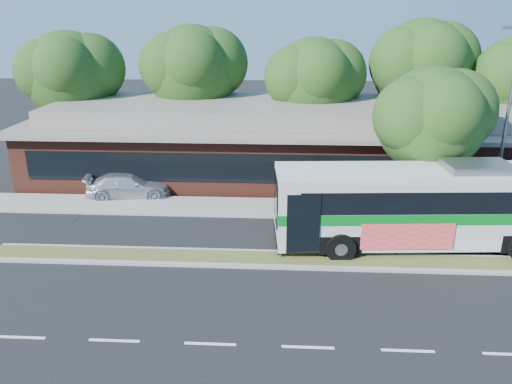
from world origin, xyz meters
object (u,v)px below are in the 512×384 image
(transit_bus, at_px, (435,201))
(sidewalk_tree, at_px, (438,117))
(sedan, at_px, (129,185))
(lamp_post, at_px, (506,120))

(transit_bus, relative_size, sidewalk_tree, 1.84)
(sedan, xyz_separation_m, sidewalk_tree, (15.67, -2.00, 4.34))
(sidewalk_tree, bearing_deg, lamp_post, 3.61)
(sidewalk_tree, bearing_deg, sedan, 172.72)
(lamp_post, height_order, sidewalk_tree, lamp_post)
(lamp_post, relative_size, transit_bus, 0.67)
(lamp_post, xyz_separation_m, sedan, (-18.88, 1.80, -4.24))
(transit_bus, distance_m, sidewalk_tree, 4.53)
(transit_bus, distance_m, sedan, 15.93)
(lamp_post, bearing_deg, sidewalk_tree, -176.39)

